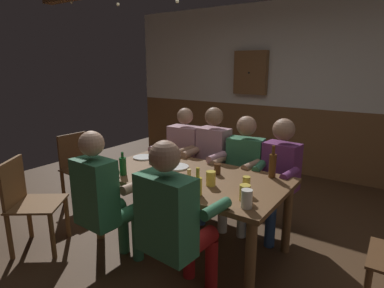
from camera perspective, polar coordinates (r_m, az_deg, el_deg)
The scene contains 27 objects.
ground_plane at distance 3.27m, azimuth -0.83°, elevation -17.73°, with size 7.11×7.11×0.00m, color #4C331E.
back_wall_upper at distance 5.34m, azimuth 17.38°, elevation 15.02°, with size 5.93×0.12×1.62m, color silver.
back_wall_wainscot at distance 5.47m, azimuth 16.37°, elevation 0.86°, with size 5.93×0.12×1.06m, color brown.
dining_table at distance 3.01m, azimuth -0.52°, elevation -7.17°, with size 1.79×0.98×0.72m.
person_0 at distance 3.88m, azimuth -1.84°, elevation -1.75°, with size 0.55×0.54×1.22m.
person_1 at distance 3.66m, azimuth 3.15°, elevation -2.41°, with size 0.53×0.54×1.25m.
person_2 at distance 3.48m, azimuth 9.04°, elevation -3.98°, with size 0.55×0.57×1.19m.
person_3 at distance 3.35m, azimuth 15.03°, elevation -4.86°, with size 0.52×0.55×1.20m.
person_4 at distance 2.73m, azimuth -15.52°, elevation -9.11°, with size 0.50×0.51×1.23m.
person_5 at distance 2.26m, azimuth -3.28°, elevation -13.15°, with size 0.57×0.56×1.25m.
chair_empty_near_right at distance 3.39m, azimuth -27.27°, elevation -9.12°, with size 0.61×0.61×0.88m.
chair_empty_near_left at distance 4.27m, azimuth -19.44°, elevation -3.77°, with size 0.46×0.46×0.88m.
table_candle at distance 2.89m, azimuth -0.52°, elevation -5.27°, with size 0.04×0.04×0.08m, color #F9E08C.
condiment_caddy at distance 3.31m, azimuth -6.27°, elevation -3.11°, with size 0.14×0.10×0.05m, color #B2B7BC.
plate_0 at distance 3.54m, azimuth -8.70°, elevation -2.37°, with size 0.23×0.23×0.01m, color white.
plate_1 at distance 3.18m, azimuth -2.78°, elevation -4.11°, with size 0.24×0.24×0.01m, color white.
bottle_0 at distance 3.01m, azimuth -12.27°, elevation -3.85°, with size 0.06×0.06×0.22m.
bottle_1 at distance 2.66m, azimuth -4.39°, elevation -6.19°, with size 0.06×0.06×0.20m.
bottle_2 at distance 2.50m, azimuth 1.04°, elevation -7.39°, with size 0.07×0.07×0.22m.
bottle_3 at distance 2.97m, azimuth 14.23°, elevation -3.62°, with size 0.07×0.07×0.30m.
pint_glass_0 at distance 2.33m, azimuth 9.76°, elevation -9.63°, with size 0.08×0.08×0.14m, color white.
pint_glass_1 at distance 2.58m, azimuth 9.69°, elevation -7.24°, with size 0.06×0.06×0.14m, color #E5C64C.
pint_glass_2 at distance 2.98m, azimuth 4.56°, elevation -4.51°, with size 0.06×0.06×0.10m, color #4C2D19.
pint_glass_3 at distance 2.70m, azimuth 3.39°, elevation -6.17°, with size 0.08×0.08×0.12m, color #E5C64C.
pint_glass_4 at distance 3.65m, azimuth -5.09°, elevation -1.03°, with size 0.08×0.08×0.10m, color #E5C64C.
pint_glass_5 at distance 2.44m, azimuth 9.44°, elevation -8.60°, with size 0.08×0.08×0.12m, color #E5C64C.
wall_dart_cabinet at distance 5.43m, azimuth 10.46°, elevation 12.44°, with size 0.56×0.15×0.70m.
Camera 1 is at (1.60, -2.27, 1.71)m, focal length 29.79 mm.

